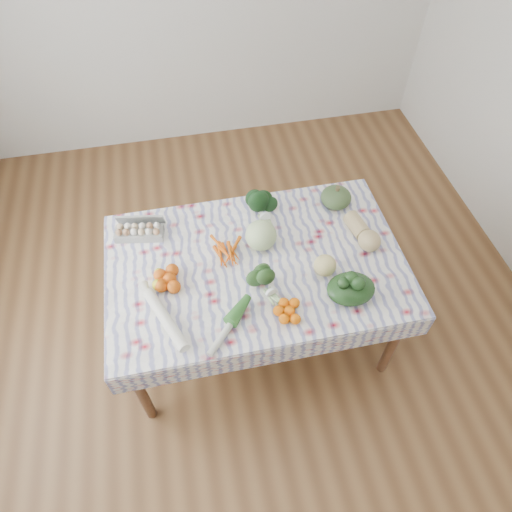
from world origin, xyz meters
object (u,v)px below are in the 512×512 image
kabocha_squash (336,197)px  butternut_squash (363,231)px  egg_carton (139,232)px  cabbage (261,235)px  dining_table (256,271)px  grapefruit (325,265)px

kabocha_squash → butternut_squash: (0.07, -0.29, 0.00)m
egg_carton → butternut_squash: 1.29m
cabbage → dining_table: bearing=-114.4°
butternut_squash → cabbage: bearing=162.8°
cabbage → butternut_squash: cabbage is taller
cabbage → butternut_squash: (0.58, -0.06, -0.03)m
kabocha_squash → grapefruit: same height
egg_carton → grapefruit: (0.97, -0.47, 0.02)m
kabocha_squash → butternut_squash: butternut_squash is taller
dining_table → kabocha_squash: (0.57, 0.35, 0.14)m
cabbage → grapefruit: (0.30, -0.26, -0.03)m
dining_table → egg_carton: (-0.62, 0.32, 0.12)m
dining_table → kabocha_squash: kabocha_squash is taller
egg_carton → cabbage: bearing=-7.4°
dining_table → butternut_squash: (0.63, 0.05, 0.15)m
dining_table → kabocha_squash: size_ratio=8.57×
butternut_squash → kabocha_squash: bearing=91.5°
kabocha_squash → grapefruit: 0.53m
dining_table → grapefruit: bearing=-21.8°
egg_carton → butternut_squash: (1.26, -0.27, 0.03)m
dining_table → butternut_squash: size_ratio=5.87×
cabbage → grapefruit: bearing=-40.6°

